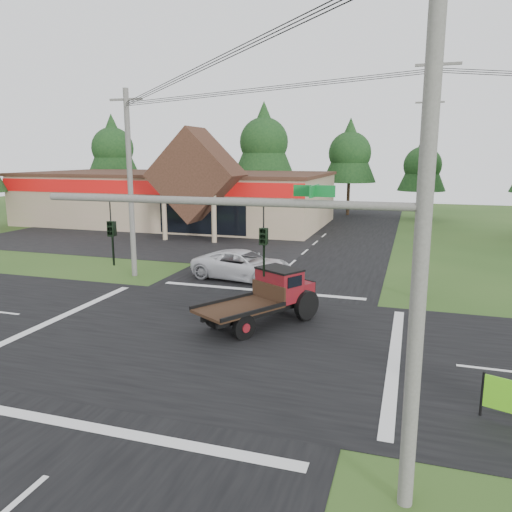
% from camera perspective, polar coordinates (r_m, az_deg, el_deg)
% --- Properties ---
extents(ground, '(120.00, 120.00, 0.00)m').
position_cam_1_polar(ground, '(19.67, -5.56, -9.19)').
color(ground, '#284719').
rests_on(ground, ground).
extents(road_ns, '(12.00, 120.00, 0.02)m').
position_cam_1_polar(road_ns, '(19.66, -5.56, -9.16)').
color(road_ns, black).
rests_on(road_ns, ground).
extents(road_ew, '(120.00, 12.00, 0.02)m').
position_cam_1_polar(road_ew, '(19.66, -5.56, -9.16)').
color(road_ew, black).
rests_on(road_ew, ground).
extents(parking_apron, '(28.00, 14.00, 0.02)m').
position_cam_1_polar(parking_apron, '(42.31, -12.99, 1.78)').
color(parking_apron, black).
rests_on(parking_apron, ground).
extents(cvs_building, '(30.40, 18.20, 9.19)m').
position_cam_1_polar(cvs_building, '(52.02, -8.86, 6.76)').
color(cvs_building, '#9A8B68').
rests_on(cvs_building, ground).
extents(traffic_signal_mast, '(8.12, 0.24, 7.00)m').
position_cam_1_polar(traffic_signal_mast, '(9.83, 8.24, -3.34)').
color(traffic_signal_mast, '#595651').
rests_on(traffic_signal_mast, ground).
extents(utility_pole_nr, '(2.00, 0.30, 11.00)m').
position_cam_1_polar(utility_pole_nr, '(9.48, 18.54, 3.11)').
color(utility_pole_nr, '#595651').
rests_on(utility_pole_nr, ground).
extents(utility_pole_nw, '(2.00, 0.30, 10.50)m').
position_cam_1_polar(utility_pole_nw, '(29.27, -14.19, 8.12)').
color(utility_pole_nw, '#595651').
rests_on(utility_pole_nw, ground).
extents(utility_pole_ne, '(2.00, 0.30, 11.50)m').
position_cam_1_polar(utility_pole_ne, '(24.93, 19.32, 8.46)').
color(utility_pole_ne, '#595651').
rests_on(utility_pole_ne, ground).
extents(utility_pole_n, '(2.00, 0.30, 11.20)m').
position_cam_1_polar(utility_pole_n, '(38.92, 18.78, 9.13)').
color(utility_pole_n, '#595651').
rests_on(utility_pole_n, ground).
extents(tree_row_a, '(6.72, 6.72, 12.12)m').
position_cam_1_polar(tree_row_a, '(68.05, -16.08, 11.98)').
color(tree_row_a, '#332316').
rests_on(tree_row_a, ground).
extents(tree_row_b, '(5.60, 5.60, 10.10)m').
position_cam_1_polar(tree_row_b, '(64.92, -7.49, 11.18)').
color(tree_row_b, '#332316').
rests_on(tree_row_b, ground).
extents(tree_row_c, '(7.28, 7.28, 13.13)m').
position_cam_1_polar(tree_row_c, '(60.45, 0.91, 13.17)').
color(tree_row_c, '#332316').
rests_on(tree_row_c, ground).
extents(tree_row_d, '(6.16, 6.16, 11.11)m').
position_cam_1_polar(tree_row_d, '(59.35, 10.68, 11.71)').
color(tree_row_d, '#332316').
rests_on(tree_row_d, ground).
extents(tree_row_e, '(5.04, 5.04, 9.09)m').
position_cam_1_polar(tree_row_e, '(56.91, 18.51, 9.99)').
color(tree_row_e, '#332316').
rests_on(tree_row_e, ground).
extents(antique_flatbed_truck, '(4.64, 5.75, 2.29)m').
position_cam_1_polar(antique_flatbed_truck, '(20.56, 0.46, -4.85)').
color(antique_flatbed_truck, '#560C16').
rests_on(antique_flatbed_truck, ground).
extents(white_pickup, '(6.20, 3.57, 1.63)m').
position_cam_1_polar(white_pickup, '(28.18, -1.43, -1.05)').
color(white_pickup, silver).
rests_on(white_pickup, ground).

